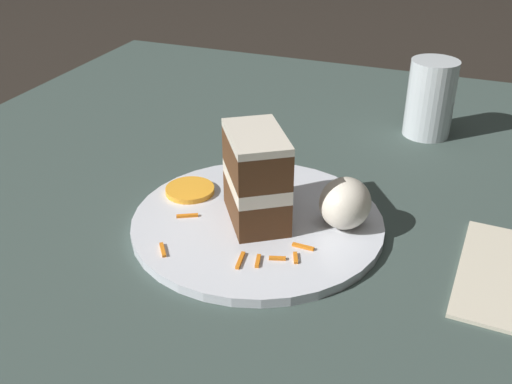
# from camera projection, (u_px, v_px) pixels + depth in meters

# --- Properties ---
(ground_plane) EXTENTS (6.00, 6.00, 0.00)m
(ground_plane) POSITION_uv_depth(u_px,v_px,m) (292.00, 256.00, 0.67)
(ground_plane) COLOR black
(ground_plane) RESTS_ON ground
(dining_table) EXTENTS (1.23, 1.15, 0.03)m
(dining_table) POSITION_uv_depth(u_px,v_px,m) (292.00, 245.00, 0.67)
(dining_table) COLOR #384742
(dining_table) RESTS_ON ground
(plate) EXTENTS (0.28, 0.28, 0.01)m
(plate) POSITION_uv_depth(u_px,v_px,m) (256.00, 224.00, 0.66)
(plate) COLOR silver
(plate) RESTS_ON dining_table
(cake_slice) EXTENTS (0.11, 0.10, 0.10)m
(cake_slice) POSITION_uv_depth(u_px,v_px,m) (255.00, 179.00, 0.64)
(cake_slice) COLOR #4C2D19
(cake_slice) RESTS_ON plate
(cream_dollop) EXTENTS (0.06, 0.06, 0.06)m
(cream_dollop) POSITION_uv_depth(u_px,v_px,m) (345.00, 203.00, 0.64)
(cream_dollop) COLOR silver
(cream_dollop) RESTS_ON plate
(orange_garnish) EXTENTS (0.06, 0.06, 0.01)m
(orange_garnish) POSITION_uv_depth(u_px,v_px,m) (190.00, 190.00, 0.72)
(orange_garnish) COLOR orange
(orange_garnish) RESTS_ON plate
(carrot_shreds_scatter) EXTENTS (0.22, 0.16, 0.00)m
(carrot_shreds_scatter) POSITION_uv_depth(u_px,v_px,m) (255.00, 231.00, 0.64)
(carrot_shreds_scatter) COLOR orange
(carrot_shreds_scatter) RESTS_ON plate
(drinking_glass) EXTENTS (0.07, 0.07, 0.11)m
(drinking_glass) POSITION_uv_depth(u_px,v_px,m) (430.00, 104.00, 0.87)
(drinking_glass) COLOR silver
(drinking_glass) RESTS_ON dining_table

